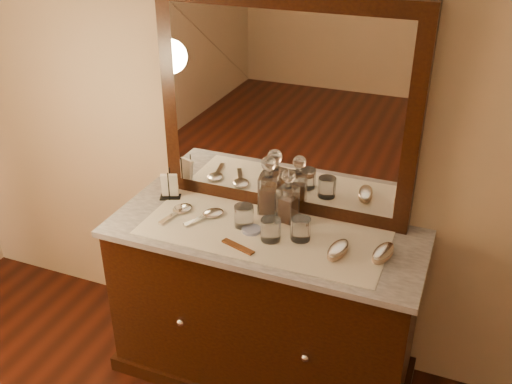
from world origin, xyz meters
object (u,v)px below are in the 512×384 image
mirror_frame (285,108)px  hand_mirror_outer (180,210)px  napkin_rack (170,187)px  brush_near (338,250)px  dresser_cabinet (264,308)px  comb (238,247)px  decanter_right (288,201)px  pin_dish (251,230)px  decanter_left (268,191)px  brush_far (383,253)px  hand_mirror_inner (210,214)px

mirror_frame → hand_mirror_outer: (-0.43, -0.24, -0.49)m
napkin_rack → brush_near: (0.90, -0.18, -0.04)m
dresser_cabinet → napkin_rack: napkin_rack is taller
comb → decanter_right: size_ratio=0.63×
pin_dish → brush_near: bearing=-4.5°
pin_dish → decanter_left: 0.22m
pin_dish → comb: pin_dish is taller
dresser_cabinet → hand_mirror_outer: bearing=179.3°
dresser_cabinet → brush_far: brush_far is taller
comb → decanter_left: size_ratio=0.57×
dresser_cabinet → brush_near: bearing=-9.8°
decanter_right → hand_mirror_outer: size_ratio=1.17×
pin_dish → decanter_left: (0.01, 0.19, 0.10)m
decanter_left → hand_mirror_inner: (-0.24, -0.14, -0.10)m
comb → pin_dish: bearing=106.2°
pin_dish → decanter_right: 0.22m
decanter_left → decanter_right: decanter_left is taller
pin_dish → napkin_rack: 0.52m
decanter_right → hand_mirror_inner: (-0.35, -0.11, -0.09)m
comb → napkin_rack: (-0.49, 0.29, 0.05)m
comb → brush_near: size_ratio=0.99×
mirror_frame → comb: size_ratio=7.29×
mirror_frame → hand_mirror_outer: 0.69m
brush_near → hand_mirror_outer: (-0.79, 0.07, -0.01)m
comb → brush_far: brush_far is taller
comb → decanter_right: decanter_right is taller
brush_far → decanter_right: bearing=163.4°
napkin_rack → hand_mirror_outer: napkin_rack is taller
dresser_cabinet → napkin_rack: 0.75m
brush_near → hand_mirror_inner: brush_near is taller
napkin_rack → brush_near: 0.92m
brush_far → brush_near: bearing=-165.0°
decanter_right → brush_far: (0.47, -0.14, -0.08)m
hand_mirror_outer → napkin_rack: bearing=135.7°
mirror_frame → brush_near: (0.35, -0.31, -0.47)m
decanter_right → decanter_left: bearing=161.0°
mirror_frame → napkin_rack: 0.71m
hand_mirror_inner → napkin_rack: bearing=160.1°
mirror_frame → brush_far: size_ratio=7.14×
mirror_frame → decanter_right: mirror_frame is taller
decanter_right → brush_near: (0.29, -0.19, -0.08)m
decanter_right → hand_mirror_inner: size_ratio=1.18×
hand_mirror_outer → comb: bearing=-25.1°
dresser_cabinet → napkin_rack: bearing=167.9°
comb → decanter_left: 0.35m
decanter_left → brush_near: (0.40, -0.23, -0.09)m
mirror_frame → pin_dish: bearing=-100.5°
mirror_frame → napkin_rack: mirror_frame is taller
hand_mirror_outer → hand_mirror_inner: same height
mirror_frame → decanter_left: 0.40m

